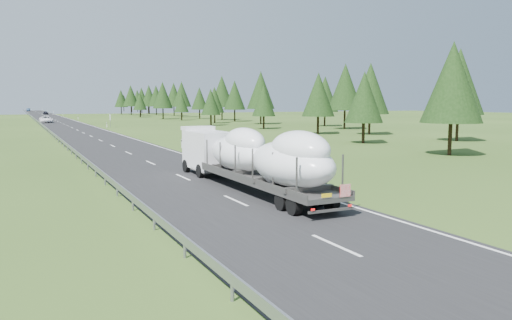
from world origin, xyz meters
name	(u,v)px	position (x,y,z in m)	size (l,w,h in m)	color
ground	(236,201)	(0.00, 0.00, 0.00)	(400.00, 400.00, 0.00)	#2F4918
road_surface	(63,124)	(0.00, 100.00, 0.01)	(10.00, 400.00, 0.02)	black
guardrail	(38,122)	(-5.30, 99.94, 0.60)	(0.10, 400.00, 0.76)	slate
marker_posts	(69,115)	(6.50, 155.00, 0.54)	(0.13, 350.08, 1.00)	silver
highway_sign	(110,118)	(7.20, 80.00, 1.81)	(0.08, 0.90, 2.60)	slate
tree_line_right	(209,95)	(39.30, 109.31, 7.00)	(26.98, 283.17, 12.46)	black
boat_truck	(252,155)	(2.06, 2.34, 2.06)	(2.99, 17.91, 3.77)	silver
distant_van	(46,119)	(-3.20, 109.00, 0.84)	(2.78, 6.03, 1.68)	white
distant_car_dark	(46,113)	(1.28, 194.92, 0.69)	(1.62, 4.03, 1.37)	black
distant_car_blue	(28,110)	(-3.18, 274.25, 0.80)	(1.70, 4.86, 1.60)	#192E48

